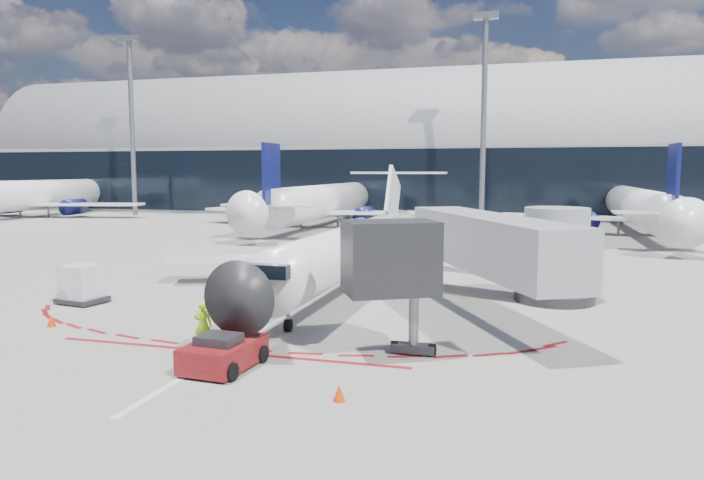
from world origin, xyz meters
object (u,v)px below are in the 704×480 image
(regional_jet, at_px, (354,247))
(pushback_tug, at_px, (223,353))
(uld_container, at_px, (82,285))
(ramp_worker, at_px, (203,325))

(regional_jet, bearing_deg, pushback_tug, -91.19)
(pushback_tug, relative_size, uld_container, 2.12)
(ramp_worker, height_order, uld_container, uld_container)
(ramp_worker, bearing_deg, pushback_tug, 123.44)
(regional_jet, relative_size, ramp_worker, 15.14)
(uld_container, bearing_deg, ramp_worker, -21.78)
(ramp_worker, xyz_separation_m, uld_container, (-9.90, 5.61, 0.03))
(pushback_tug, relative_size, ramp_worker, 2.61)
(pushback_tug, bearing_deg, regional_jet, 93.21)
(regional_jet, distance_m, ramp_worker, 13.69)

